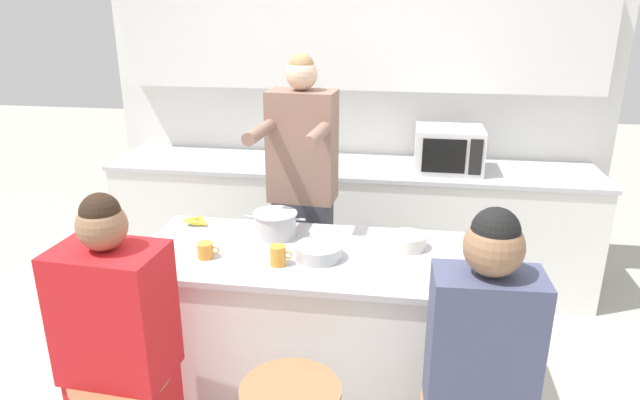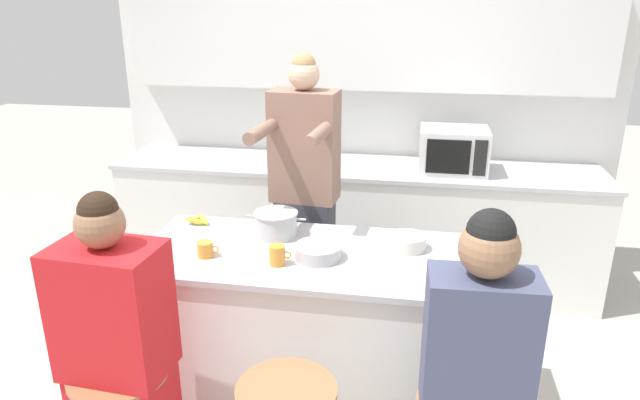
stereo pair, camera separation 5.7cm
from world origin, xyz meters
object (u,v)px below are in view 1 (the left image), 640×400
object	(u,v)px
kitchen_island	(318,334)
fruit_bowl	(319,252)
microwave	(449,149)
person_cooking	(303,211)
banana_bunch	(196,221)
coffee_cup_far	(278,255)
juice_carton	(485,262)
potted_plant	(294,144)
coffee_cup_near	(206,250)
person_wrapped_blanket	(122,367)
cooking_pot	(275,224)

from	to	relation	value
kitchen_island	fruit_bowl	world-z (taller)	fruit_bowl
fruit_bowl	microwave	world-z (taller)	microwave
person_cooking	banana_bunch	size ratio (longest dim) A/B	11.82
coffee_cup_far	juice_carton	bearing A→B (deg)	-0.75
fruit_bowl	potted_plant	xyz separation A→B (m)	(-0.44, 1.61, 0.11)
person_cooking	coffee_cup_far	size ratio (longest dim) A/B	17.03
banana_bunch	potted_plant	distance (m)	1.33
banana_bunch	person_cooking	bearing A→B (deg)	32.57
kitchen_island	person_cooking	distance (m)	0.77
coffee_cup_far	juice_carton	distance (m)	0.93
kitchen_island	coffee_cup_near	distance (m)	0.73
person_wrapped_blanket	juice_carton	xyz separation A→B (m)	(1.47, 0.52, 0.33)
banana_bunch	microwave	distance (m)	1.90
coffee_cup_near	potted_plant	xyz separation A→B (m)	(0.10, 1.69, 0.11)
coffee_cup_far	potted_plant	world-z (taller)	potted_plant
kitchen_island	juice_carton	size ratio (longest dim) A/B	9.40
coffee_cup_far	banana_bunch	distance (m)	0.69
person_wrapped_blanket	banana_bunch	distance (m)	0.99
microwave	potted_plant	xyz separation A→B (m)	(-1.13, 0.05, -0.01)
coffee_cup_far	juice_carton	world-z (taller)	juice_carton
microwave	kitchen_island	bearing A→B (deg)	-114.96
kitchen_island	potted_plant	distance (m)	1.72
person_wrapped_blanket	cooking_pot	bearing A→B (deg)	65.96
cooking_pot	juice_carton	distance (m)	1.08
fruit_bowl	coffee_cup_near	size ratio (longest dim) A/B	2.09
kitchen_island	coffee_cup_far	size ratio (longest dim) A/B	16.49
juice_carton	microwave	bearing A→B (deg)	92.29
cooking_pot	fruit_bowl	xyz separation A→B (m)	(0.26, -0.23, -0.03)
fruit_bowl	banana_bunch	bearing A→B (deg)	156.83
microwave	potted_plant	distance (m)	1.13
coffee_cup_near	potted_plant	size ratio (longest dim) A/B	0.42
microwave	potted_plant	size ratio (longest dim) A/B	1.82
person_cooking	cooking_pot	world-z (taller)	person_cooking
coffee_cup_near	fruit_bowl	bearing A→B (deg)	8.42
kitchen_island	cooking_pot	xyz separation A→B (m)	(-0.25, 0.18, 0.52)
banana_bunch	juice_carton	distance (m)	1.55
cooking_pot	coffee_cup_near	world-z (taller)	cooking_pot
kitchen_island	potted_plant	world-z (taller)	potted_plant
coffee_cup_far	cooking_pot	bearing A→B (deg)	104.97
person_wrapped_blanket	coffee_cup_near	world-z (taller)	person_wrapped_blanket
person_wrapped_blanket	coffee_cup_near	distance (m)	0.65
coffee_cup_near	microwave	size ratio (longest dim) A/B	0.23
juice_carton	microwave	world-z (taller)	microwave
fruit_bowl	coffee_cup_near	bearing A→B (deg)	-171.58
fruit_bowl	potted_plant	world-z (taller)	potted_plant
coffee_cup_near	potted_plant	world-z (taller)	potted_plant
person_wrapped_blanket	coffee_cup_far	bearing A→B (deg)	48.18
juice_carton	microwave	xyz separation A→B (m)	(-0.07, 1.67, 0.07)
potted_plant	kitchen_island	bearing A→B (deg)	-74.72
banana_bunch	microwave	world-z (taller)	microwave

